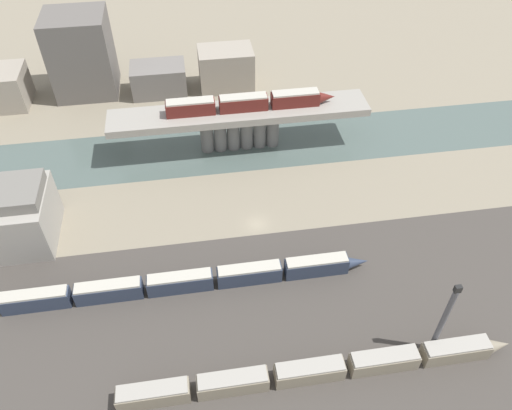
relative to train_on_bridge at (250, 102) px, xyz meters
The scene contains 12 objects.
ground_plane 29.37m from the train_on_bridge, 95.37° to the right, with size 400.00×400.00×0.00m, color gray.
railbed_yard 52.09m from the train_on_bridge, 92.83° to the right, with size 280.00×42.00×0.01m, color #423D38.
river_water 12.53m from the train_on_bridge, behind, with size 320.00×18.93×0.01m, color #4C5B56.
bridge 5.02m from the train_on_bridge, behind, with size 60.05×9.22×10.59m.
train_on_bridge is the anchor object (origin of this frame).
train_yard_near 61.83m from the train_on_bridge, 88.22° to the right, with size 62.81×2.89×3.48m.
train_yard_mid 45.42m from the train_on_bridge, 113.15° to the right, with size 66.13×2.62×3.78m.
signal_tower 62.89m from the train_on_bridge, 70.01° to the right, with size 1.00×0.87×16.74m.
city_block_far_left 68.47m from the train_on_bridge, 155.05° to the left, with size 11.23×12.02×9.76m, color gray.
city_block_left 52.26m from the train_on_bridge, 141.41° to the left, with size 15.98×14.97×21.58m, color #605B56.
city_block_center 36.44m from the train_on_bridge, 126.83° to the left, with size 14.71×9.67×8.09m, color slate.
city_block_right 29.66m from the train_on_bridge, 95.19° to the left, with size 14.83×10.07×11.11m, color gray.
Camera 1 is at (-11.01, -70.44, 73.97)m, focal length 35.00 mm.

